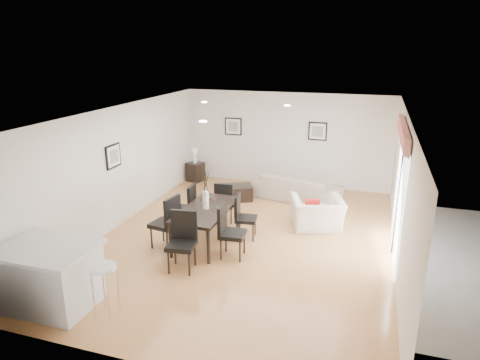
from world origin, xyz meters
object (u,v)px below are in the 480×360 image
(dining_chair_head, at_px, (183,237))
(dining_chair_wfar, at_px, (187,205))
(armchair, at_px, (317,213))
(dining_chair_foot, at_px, (225,200))
(sofa, at_px, (297,188))
(dining_table, at_px, (206,212))
(dining_chair_efar, at_px, (242,214))
(coffee_table, at_px, (234,193))
(dining_chair_wnear, at_px, (168,219))
(dining_chair_enear, at_px, (228,228))
(side_table, at_px, (195,172))
(bar_stool, at_px, (104,273))
(kitchen_island, at_px, (50,276))

(dining_chair_head, bearing_deg, dining_chair_wfar, 103.76)
(armchair, xyz_separation_m, dining_chair_wfar, (-2.73, -0.96, 0.23))
(dining_chair_head, height_order, dining_chair_foot, dining_chair_head)
(dining_chair_head, bearing_deg, sofa, 64.73)
(dining_table, height_order, dining_chair_efar, dining_chair_efar)
(dining_chair_efar, bearing_deg, dining_chair_wfar, 81.30)
(coffee_table, bearing_deg, dining_chair_wfar, -124.05)
(dining_chair_efar, distance_m, coffee_table, 2.40)
(dining_table, bearing_deg, dining_chair_wnear, -142.63)
(dining_chair_enear, xyz_separation_m, dining_chair_efar, (0.01, 0.91, -0.06))
(dining_table, height_order, dining_chair_wfar, dining_chair_wfar)
(dining_chair_head, height_order, side_table, dining_chair_head)
(dining_chair_efar, xyz_separation_m, dining_chair_foot, (-0.64, 0.69, 0.00))
(dining_chair_foot, xyz_separation_m, bar_stool, (-0.50, -3.98, 0.19))
(dining_chair_foot, relative_size, side_table, 1.70)
(dining_chair_foot, bearing_deg, side_table, -59.49)
(coffee_table, xyz_separation_m, bar_stool, (-0.21, -5.48, 0.54))
(dining_chair_wfar, xyz_separation_m, kitchen_island, (-0.85, -3.31, -0.08))
(dining_chair_wfar, relative_size, kitchen_island, 0.73)
(armchair, height_order, dining_chair_foot, dining_chair_foot)
(dining_chair_wfar, xyz_separation_m, side_table, (-1.27, 3.39, -0.30))
(dining_chair_head, xyz_separation_m, kitchen_island, (-1.47, -1.73, -0.10))
(kitchen_island, bearing_deg, armchair, 49.55)
(dining_chair_wfar, xyz_separation_m, coffee_table, (0.36, 2.17, -0.40))
(dining_chair_foot, bearing_deg, coffee_table, -83.75)
(side_table, height_order, kitchen_island, kitchen_island)
(kitchen_island, bearing_deg, bar_stool, -0.43)
(dining_table, distance_m, side_table, 4.33)
(dining_chair_efar, bearing_deg, bar_stool, 153.19)
(sofa, distance_m, dining_chair_enear, 3.68)
(dining_chair_wnear, bearing_deg, side_table, -154.23)
(dining_chair_wfar, bearing_deg, dining_chair_efar, 83.10)
(dining_table, distance_m, kitchen_island, 3.22)
(side_table, xyz_separation_m, kitchen_island, (0.43, -6.71, 0.23))
(kitchen_island, bearing_deg, dining_chair_head, 49.05)
(dining_chair_head, bearing_deg, dining_table, 81.59)
(dining_chair_wfar, height_order, coffee_table, dining_chair_wfar)
(dining_chair_foot, height_order, side_table, dining_chair_foot)
(dining_chair_wnear, bearing_deg, dining_table, 135.93)
(dining_chair_foot, bearing_deg, dining_chair_efar, 128.33)
(kitchen_island, bearing_deg, side_table, 93.19)
(dining_table, relative_size, coffee_table, 1.89)
(dining_table, relative_size, dining_chair_head, 1.68)
(bar_stool, bearing_deg, sofa, 73.08)
(sofa, xyz_separation_m, armchair, (0.76, -1.72, 0.02))
(sofa, relative_size, kitchen_island, 1.57)
(dining_chair_wfar, distance_m, dining_chair_foot, 0.93)
(dining_chair_efar, bearing_deg, dining_chair_wnear, 117.79)
(sofa, height_order, dining_chair_enear, dining_chair_enear)
(sofa, bearing_deg, dining_chair_enear, 91.90)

